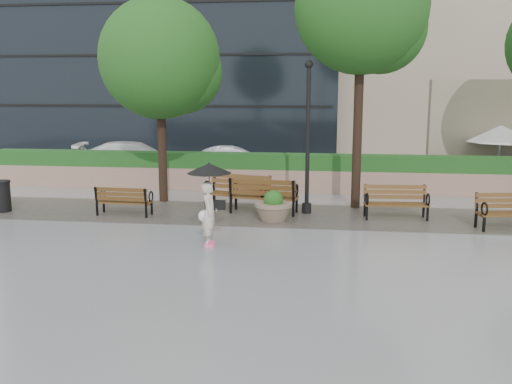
# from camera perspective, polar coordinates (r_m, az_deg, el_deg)

# --- Properties ---
(ground) EXTENTS (100.00, 100.00, 0.00)m
(ground) POSITION_cam_1_polar(r_m,az_deg,el_deg) (13.88, 4.46, -5.13)
(ground) COLOR gray
(ground) RESTS_ON ground
(cobble_strip) EXTENTS (28.00, 3.20, 0.01)m
(cobble_strip) POSITION_cam_1_polar(r_m,az_deg,el_deg) (16.78, 5.01, -2.37)
(cobble_strip) COLOR #383330
(cobble_strip) RESTS_ON ground
(hedge_wall) EXTENTS (24.00, 0.80, 1.35)m
(hedge_wall) POSITION_cam_1_polar(r_m,az_deg,el_deg) (20.59, 5.53, 1.89)
(hedge_wall) COLOR #9E7766
(hedge_wall) RESTS_ON ground
(asphalt_street) EXTENTS (40.00, 7.00, 0.00)m
(asphalt_street) POSITION_cam_1_polar(r_m,az_deg,el_deg) (24.64, 5.83, 1.74)
(asphalt_street) COLOR black
(asphalt_street) RESTS_ON ground
(bench_0) EXTENTS (1.64, 0.73, 0.86)m
(bench_0) POSITION_cam_1_polar(r_m,az_deg,el_deg) (17.17, -13.03, -1.45)
(bench_0) COLOR brown
(bench_0) RESTS_ON ground
(bench_1) EXTENTS (2.10, 1.26, 1.06)m
(bench_1) POSITION_cam_1_polar(r_m,az_deg,el_deg) (17.47, -1.84, -0.78)
(bench_1) COLOR brown
(bench_1) RESTS_ON ground
(bench_2) EXTENTS (2.07, 1.02, 1.07)m
(bench_2) POSITION_cam_1_polar(r_m,az_deg,el_deg) (16.97, 0.78, -1.10)
(bench_2) COLOR brown
(bench_2) RESTS_ON ground
(bench_3) EXTENTS (1.82, 0.83, 0.95)m
(bench_3) POSITION_cam_1_polar(r_m,az_deg,el_deg) (16.74, 13.78, -1.69)
(bench_3) COLOR brown
(bench_3) RESTS_ON ground
(bench_4) EXTENTS (1.86, 1.01, 0.95)m
(bench_4) POSITION_cam_1_polar(r_m,az_deg,el_deg) (16.51, 24.14, -2.49)
(bench_4) COLOR brown
(bench_4) RESTS_ON ground
(planter_left) EXTENTS (1.05, 1.05, 0.88)m
(planter_left) POSITION_cam_1_polar(r_m,az_deg,el_deg) (16.01, 1.75, -1.71)
(planter_left) COLOR #7F6B56
(planter_left) RESTS_ON ground
(trash_bin) EXTENTS (0.54, 0.54, 0.90)m
(trash_bin) POSITION_cam_1_polar(r_m,az_deg,el_deg) (18.81, -24.06, -0.47)
(trash_bin) COLOR black
(trash_bin) RESTS_ON ground
(lamppost) EXTENTS (0.28, 0.28, 4.48)m
(lamppost) POSITION_cam_1_polar(r_m,az_deg,el_deg) (16.81, 5.18, 4.50)
(lamppost) COLOR black
(lamppost) RESTS_ON ground
(tree_0) EXTENTS (3.86, 3.84, 6.53)m
(tree_0) POSITION_cam_1_polar(r_m,az_deg,el_deg) (18.78, -9.10, 12.69)
(tree_0) COLOR black
(tree_0) RESTS_ON ground
(tree_1) EXTENTS (3.96, 3.95, 8.02)m
(tree_1) POSITION_cam_1_polar(r_m,az_deg,el_deg) (17.94, 10.99, 17.20)
(tree_1) COLOR black
(tree_1) RESTS_ON ground
(patio_umb_white) EXTENTS (2.50, 2.50, 2.30)m
(patio_umb_white) POSITION_cam_1_polar(r_m,az_deg,el_deg) (23.17, 23.28, 5.34)
(patio_umb_white) COLOR black
(patio_umb_white) RESTS_ON ground
(car_left) EXTENTS (5.20, 2.90, 1.42)m
(car_left) POSITION_cam_1_polar(r_m,az_deg,el_deg) (24.85, -11.99, 3.29)
(car_left) COLOR white
(car_left) RESTS_ON ground
(car_right) EXTENTS (4.06, 2.21, 1.27)m
(car_right) POSITION_cam_1_polar(r_m,az_deg,el_deg) (23.75, -2.16, 3.00)
(car_right) COLOR white
(car_right) RESTS_ON ground
(pedestrian) EXTENTS (1.07, 1.07, 1.96)m
(pedestrian) POSITION_cam_1_polar(r_m,az_deg,el_deg) (13.45, -4.70, -0.41)
(pedestrian) COLOR beige
(pedestrian) RESTS_ON ground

